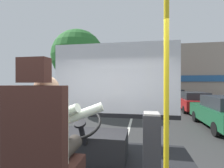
{
  "coord_description": "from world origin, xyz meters",
  "views": [
    {
      "loc": [
        0.54,
        -1.6,
        1.96
      ],
      "look_at": [
        0.01,
        1.36,
        1.95
      ],
      "focal_mm": 26.45,
      "sensor_mm": 36.0,
      "label": 1
    }
  ],
  "objects_px": {
    "bus_driver": "(51,131)",
    "steering_console": "(91,144)",
    "driver_seat": "(43,157)",
    "fare_box": "(151,144)",
    "parked_car_black": "(173,95)",
    "parked_car_red": "(193,101)",
    "handrail_pole": "(166,87)"
  },
  "relations": [
    {
      "from": "steering_console",
      "to": "parked_car_black",
      "type": "distance_m",
      "value": 16.47
    },
    {
      "from": "driver_seat",
      "to": "bus_driver",
      "type": "distance_m",
      "value": 0.21
    },
    {
      "from": "fare_box",
      "to": "parked_car_red",
      "type": "xyz_separation_m",
      "value": [
        3.45,
        10.32,
        -0.52
      ]
    },
    {
      "from": "fare_box",
      "to": "parked_car_black",
      "type": "bearing_deg",
      "value": 78.8
    },
    {
      "from": "parked_car_black",
      "to": "parked_car_red",
      "type": "bearing_deg",
      "value": -87.8
    },
    {
      "from": "fare_box",
      "to": "parked_car_red",
      "type": "height_order",
      "value": "fare_box"
    },
    {
      "from": "steering_console",
      "to": "parked_car_red",
      "type": "relative_size",
      "value": 0.28
    },
    {
      "from": "driver_seat",
      "to": "fare_box",
      "type": "height_order",
      "value": "driver_seat"
    },
    {
      "from": "handrail_pole",
      "to": "fare_box",
      "type": "bearing_deg",
      "value": 97.45
    },
    {
      "from": "driver_seat",
      "to": "parked_car_red",
      "type": "relative_size",
      "value": 0.34
    },
    {
      "from": "driver_seat",
      "to": "parked_car_red",
      "type": "bearing_deg",
      "value": 68.92
    },
    {
      "from": "handrail_pole",
      "to": "parked_car_black",
      "type": "height_order",
      "value": "handrail_pole"
    },
    {
      "from": "steering_console",
      "to": "fare_box",
      "type": "bearing_deg",
      "value": -19.59
    },
    {
      "from": "handrail_pole",
      "to": "parked_car_black",
      "type": "bearing_deg",
      "value": 79.5
    },
    {
      "from": "handrail_pole",
      "to": "parked_car_red",
      "type": "bearing_deg",
      "value": 72.95
    },
    {
      "from": "handrail_pole",
      "to": "steering_console",
      "type": "bearing_deg",
      "value": 135.12
    },
    {
      "from": "fare_box",
      "to": "parked_car_red",
      "type": "relative_size",
      "value": 0.2
    },
    {
      "from": "handrail_pole",
      "to": "parked_car_red",
      "type": "xyz_separation_m",
      "value": [
        3.36,
        10.97,
        -1.24
      ]
    },
    {
      "from": "driver_seat",
      "to": "handrail_pole",
      "type": "relative_size",
      "value": 0.6
    },
    {
      "from": "handrail_pole",
      "to": "fare_box",
      "type": "height_order",
      "value": "handrail_pole"
    },
    {
      "from": "handrail_pole",
      "to": "bus_driver",
      "type": "bearing_deg",
      "value": -171.05
    },
    {
      "from": "fare_box",
      "to": "parked_car_black",
      "type": "relative_size",
      "value": 0.2
    },
    {
      "from": "steering_console",
      "to": "handrail_pole",
      "type": "xyz_separation_m",
      "value": [
        0.97,
        -0.96,
        0.89
      ]
    },
    {
      "from": "bus_driver",
      "to": "steering_console",
      "type": "bearing_deg",
      "value": 90.0
    },
    {
      "from": "driver_seat",
      "to": "handrail_pole",
      "type": "bearing_deg",
      "value": 15.37
    },
    {
      "from": "steering_console",
      "to": "parked_car_black",
      "type": "bearing_deg",
      "value": 75.58
    },
    {
      "from": "parked_car_black",
      "to": "fare_box",
      "type": "bearing_deg",
      "value": -101.2
    },
    {
      "from": "parked_car_black",
      "to": "driver_seat",
      "type": "bearing_deg",
      "value": -103.43
    },
    {
      "from": "steering_console",
      "to": "fare_box",
      "type": "distance_m",
      "value": 0.95
    },
    {
      "from": "steering_console",
      "to": "parked_car_black",
      "type": "xyz_separation_m",
      "value": [
        4.1,
        15.95,
        -0.36
      ]
    },
    {
      "from": "driver_seat",
      "to": "parked_car_red",
      "type": "height_order",
      "value": "driver_seat"
    },
    {
      "from": "bus_driver",
      "to": "handrail_pole",
      "type": "bearing_deg",
      "value": 8.95
    }
  ]
}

